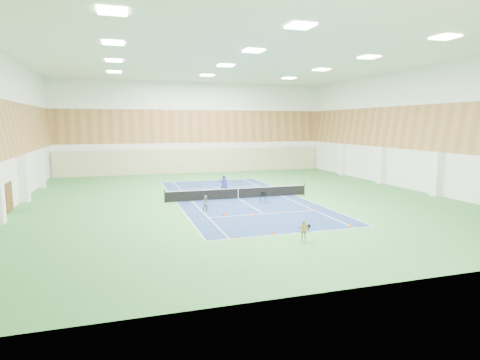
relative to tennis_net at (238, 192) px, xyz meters
name	(u,v)px	position (x,y,z in m)	size (l,w,h in m)	color
ground	(238,199)	(0.00, 0.00, -0.55)	(40.00, 40.00, 0.00)	#327537
room_shell	(238,130)	(0.00, 0.00, 5.45)	(36.00, 40.00, 12.00)	white
wood_cladding	(238,106)	(0.00, 0.00, 7.45)	(36.00, 40.00, 8.00)	#A56E3D
ceiling_light_grid	(238,59)	(0.00, 0.00, 11.37)	(21.40, 25.40, 0.06)	white
court_surface	(238,198)	(0.00, 0.00, -0.55)	(10.97, 23.77, 0.01)	navy
tennis_balls_scatter	(238,198)	(0.00, 0.00, -0.50)	(10.57, 22.77, 0.07)	#C5EC28
tennis_net	(238,192)	(0.00, 0.00, 0.00)	(12.80, 0.10, 1.10)	black
back_curtain	(196,161)	(0.00, 19.75, 1.05)	(35.40, 0.16, 3.20)	#C6B793
door_left_b	(9,197)	(-17.92, 0.00, 0.55)	(0.08, 1.80, 2.20)	#593319
coach	(224,185)	(-0.71, 2.22, 0.38)	(0.68, 0.45, 1.86)	navy
child_court	(206,203)	(-3.81, -4.23, 0.05)	(0.58, 0.45, 1.20)	gray
child_apron	(304,231)	(-0.27, -13.50, 0.07)	(0.73, 0.30, 1.24)	tan
ball_cart	(263,197)	(1.51, -2.26, -0.12)	(0.50, 0.50, 0.86)	black
cone_svc_a	(224,214)	(-2.91, -6.16, -0.42)	(0.23, 0.23, 0.25)	#E5430C
cone_svc_b	(254,215)	(-0.91, -6.99, -0.43)	(0.22, 0.22, 0.24)	#F95F0D
cone_svc_c	(278,211)	(1.16, -6.24, -0.44)	(0.20, 0.20, 0.23)	#E1510B
cone_svc_d	(313,211)	(3.76, -6.83, -0.45)	(0.19, 0.19, 0.21)	#F7440D
cone_base_a	(233,237)	(-3.89, -11.77, -0.45)	(0.18, 0.18, 0.19)	#FF600D
cone_base_b	(273,232)	(-1.38, -11.65, -0.43)	(0.22, 0.22, 0.24)	orange
cone_base_c	(306,229)	(0.92, -11.48, -0.45)	(0.18, 0.18, 0.20)	orange
cone_base_d	(351,225)	(4.08, -11.41, -0.43)	(0.22, 0.22, 0.24)	orange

